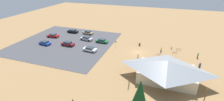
{
  "coord_description": "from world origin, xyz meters",
  "views": [
    {
      "loc": [
        -7.03,
        46.36,
        22.57
      ],
      "look_at": [
        7.45,
        3.76,
        1.2
      ],
      "focal_mm": 25.79,
      "sensor_mm": 36.0,
      "label": 1
    }
  ],
  "objects_px": {
    "car_silver_inner_stall": "(86,38)",
    "visitor_near_lot": "(198,55)",
    "bicycle_blue_lone_west": "(176,60)",
    "visitor_at_bikes": "(200,65)",
    "bicycle_red_by_bin": "(158,58)",
    "car_blue_far_end": "(45,43)",
    "bicycle_white_near_porch": "(171,48)",
    "pine_center": "(140,96)",
    "car_red_by_curb": "(53,36)",
    "trash_bin": "(140,44)",
    "lot_sign": "(116,43)",
    "bicycle_black_front_row": "(158,55)",
    "bicycle_silver_trailside": "(175,53)",
    "car_maroon_near_entry": "(68,44)",
    "car_white_end_stall": "(90,49)",
    "bicycle_yellow_yard_center": "(171,61)",
    "visitor_crossing_yard": "(161,50)",
    "bicycle_green_edge_north": "(179,49)",
    "bicycle_teal_yard_right": "(154,60)",
    "car_black_mid_lot": "(73,31)",
    "bike_pavilion": "(167,69)",
    "car_green_back_corner": "(102,41)",
    "bicycle_purple_yard_front": "(165,59)",
    "car_tan_second_row": "(88,32)"
  },
  "relations": [
    {
      "from": "bicycle_red_by_bin",
      "to": "visitor_near_lot",
      "type": "distance_m",
      "value": 11.79
    },
    {
      "from": "bicycle_green_edge_north",
      "to": "visitor_at_bikes",
      "type": "height_order",
      "value": "visitor_at_bikes"
    },
    {
      "from": "car_silver_inner_stall",
      "to": "visitor_near_lot",
      "type": "height_order",
      "value": "visitor_near_lot"
    },
    {
      "from": "trash_bin",
      "to": "bicycle_blue_lone_west",
      "type": "distance_m",
      "value": 14.09
    },
    {
      "from": "car_black_mid_lot",
      "to": "car_green_back_corner",
      "type": "height_order",
      "value": "car_black_mid_lot"
    },
    {
      "from": "bicycle_silver_trailside",
      "to": "bicycle_black_front_row",
      "type": "relative_size",
      "value": 1.08
    },
    {
      "from": "bicycle_silver_trailside",
      "to": "car_silver_inner_stall",
      "type": "height_order",
      "value": "car_silver_inner_stall"
    },
    {
      "from": "bicycle_white_near_porch",
      "to": "car_maroon_near_entry",
      "type": "relative_size",
      "value": 0.34
    },
    {
      "from": "bicycle_black_front_row",
      "to": "trash_bin",
      "type": "bearing_deg",
      "value": -41.39
    },
    {
      "from": "car_blue_far_end",
      "to": "visitor_near_lot",
      "type": "xyz_separation_m",
      "value": [
        -49.82,
        -6.12,
        0.21
      ]
    },
    {
      "from": "bicycle_teal_yard_right",
      "to": "car_maroon_near_entry",
      "type": "distance_m",
      "value": 29.48
    },
    {
      "from": "pine_center",
      "to": "car_red_by_curb",
      "type": "distance_m",
      "value": 49.12
    },
    {
      "from": "visitor_at_bikes",
      "to": "bicycle_white_near_porch",
      "type": "bearing_deg",
      "value": -54.99
    },
    {
      "from": "bicycle_green_edge_north",
      "to": "car_red_by_curb",
      "type": "distance_m",
      "value": 46.82
    },
    {
      "from": "bicycle_red_by_bin",
      "to": "car_blue_far_end",
      "type": "height_order",
      "value": "car_blue_far_end"
    },
    {
      "from": "car_blue_far_end",
      "to": "bicycle_silver_trailside",
      "type": "bearing_deg",
      "value": -170.66
    },
    {
      "from": "car_silver_inner_stall",
      "to": "car_white_end_stall",
      "type": "distance_m",
      "value": 9.95
    },
    {
      "from": "bicycle_yellow_yard_center",
      "to": "car_green_back_corner",
      "type": "height_order",
      "value": "car_green_back_corner"
    },
    {
      "from": "bicycle_white_near_porch",
      "to": "bicycle_yellow_yard_center",
      "type": "bearing_deg",
      "value": 90.21
    },
    {
      "from": "bicycle_teal_yard_right",
      "to": "visitor_crossing_yard",
      "type": "relative_size",
      "value": 0.91
    },
    {
      "from": "bicycle_green_edge_north",
      "to": "bicycle_blue_lone_west",
      "type": "bearing_deg",
      "value": 82.9
    },
    {
      "from": "bicycle_green_edge_north",
      "to": "car_black_mid_lot",
      "type": "distance_m",
      "value": 42.4
    },
    {
      "from": "bicycle_yellow_yard_center",
      "to": "car_green_back_corner",
      "type": "xyz_separation_m",
      "value": [
        24.04,
        -7.28,
        0.35
      ]
    },
    {
      "from": "trash_bin",
      "to": "car_blue_far_end",
      "type": "xyz_separation_m",
      "value": [
        31.91,
        9.94,
        0.25
      ]
    },
    {
      "from": "bicycle_red_by_bin",
      "to": "bicycle_teal_yard_right",
      "type": "xyz_separation_m",
      "value": [
        1.11,
        1.74,
        -0.03
      ]
    },
    {
      "from": "car_blue_far_end",
      "to": "car_black_mid_lot",
      "type": "height_order",
      "value": "car_black_mid_lot"
    },
    {
      "from": "bicycle_black_front_row",
      "to": "car_white_end_stall",
      "type": "height_order",
      "value": "car_white_end_stall"
    },
    {
      "from": "bicycle_blue_lone_west",
      "to": "visitor_at_bikes",
      "type": "bearing_deg",
      "value": 158.95
    },
    {
      "from": "bicycle_blue_lone_west",
      "to": "bicycle_teal_yard_right",
      "type": "relative_size",
      "value": 1.1
    },
    {
      "from": "car_tan_second_row",
      "to": "visitor_crossing_yard",
      "type": "relative_size",
      "value": 2.69
    },
    {
      "from": "lot_sign",
      "to": "bicycle_black_front_row",
      "type": "height_order",
      "value": "lot_sign"
    },
    {
      "from": "bicycle_teal_yard_right",
      "to": "bicycle_white_near_porch",
      "type": "height_order",
      "value": "bicycle_teal_yard_right"
    },
    {
      "from": "car_blue_far_end",
      "to": "visitor_near_lot",
      "type": "bearing_deg",
      "value": -173.0
    },
    {
      "from": "bicycle_black_front_row",
      "to": "bicycle_teal_yard_right",
      "type": "xyz_separation_m",
      "value": [
        1.07,
        3.65,
        0.02
      ]
    },
    {
      "from": "car_maroon_near_entry",
      "to": "visitor_crossing_yard",
      "type": "relative_size",
      "value": 2.77
    },
    {
      "from": "trash_bin",
      "to": "car_black_mid_lot",
      "type": "relative_size",
      "value": 0.2
    },
    {
      "from": "car_maroon_near_entry",
      "to": "car_white_end_stall",
      "type": "distance_m",
      "value": 9.33
    },
    {
      "from": "car_red_by_curb",
      "to": "car_white_end_stall",
      "type": "distance_m",
      "value": 20.59
    },
    {
      "from": "bicycle_black_front_row",
      "to": "visitor_crossing_yard",
      "type": "relative_size",
      "value": 0.82
    },
    {
      "from": "bicycle_silver_trailside",
      "to": "car_black_mid_lot",
      "type": "relative_size",
      "value": 0.32
    },
    {
      "from": "car_white_end_stall",
      "to": "car_blue_far_end",
      "type": "bearing_deg",
      "value": 0.87
    },
    {
      "from": "car_green_back_corner",
      "to": "visitor_crossing_yard",
      "type": "xyz_separation_m",
      "value": [
        -20.85,
        1.18,
        0.16
      ]
    },
    {
      "from": "bicycle_blue_lone_west",
      "to": "visitor_crossing_yard",
      "type": "relative_size",
      "value": 1.0
    },
    {
      "from": "visitor_near_lot",
      "to": "bicycle_purple_yard_front",
      "type": "bearing_deg",
      "value": 24.56
    },
    {
      "from": "car_maroon_near_entry",
      "to": "bike_pavilion",
      "type": "bearing_deg",
      "value": 163.27
    },
    {
      "from": "bicycle_yellow_yard_center",
      "to": "visitor_crossing_yard",
      "type": "relative_size",
      "value": 0.87
    },
    {
      "from": "bicycle_green_edge_north",
      "to": "trash_bin",
      "type": "bearing_deg",
      "value": 0.99
    },
    {
      "from": "car_white_end_stall",
      "to": "visitor_crossing_yard",
      "type": "distance_m",
      "value": 22.85
    },
    {
      "from": "bike_pavilion",
      "to": "bicycle_silver_trailside",
      "type": "height_order",
      "value": "bike_pavilion"
    },
    {
      "from": "trash_bin",
      "to": "car_blue_far_end",
      "type": "relative_size",
      "value": 0.2
    }
  ]
}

